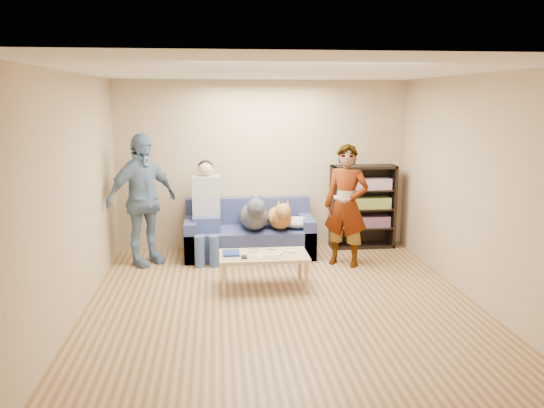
{
  "coord_description": "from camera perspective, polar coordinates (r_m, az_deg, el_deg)",
  "views": [
    {
      "loc": [
        -0.72,
        -5.63,
        2.33
      ],
      "look_at": [
        0.0,
        1.2,
        0.95
      ],
      "focal_mm": 35.0,
      "sensor_mm": 36.0,
      "label": 1
    }
  ],
  "objects": [
    {
      "name": "headphone_cup_b",
      "position": [
        6.69,
        0.76,
        -5.14
      ],
      "size": [
        0.07,
        0.07,
        0.02
      ],
      "primitive_type": "cylinder",
      "color": "white",
      "rests_on": "coffee_table"
    },
    {
      "name": "dog_gray",
      "position": [
        7.76,
        -1.93,
        -1.21
      ],
      "size": [
        0.42,
        1.25,
        0.61
      ],
      "color": "#494B53",
      "rests_on": "sofa"
    },
    {
      "name": "controller_b",
      "position": [
        6.67,
        2.17,
        -5.15
      ],
      "size": [
        0.09,
        0.06,
        0.03
      ],
      "primitive_type": "cube",
      "color": "white",
      "rests_on": "coffee_table"
    },
    {
      "name": "camera_silver",
      "position": [
        6.71,
        -2.02,
        -4.95
      ],
      "size": [
        0.11,
        0.06,
        0.05
      ],
      "primitive_type": "cube",
      "color": "silver",
      "rests_on": "coffee_table"
    },
    {
      "name": "person_standing_left",
      "position": [
        7.63,
        -13.8,
        0.45
      ],
      "size": [
        1.13,
        1.04,
        1.86
      ],
      "primitive_type": "imported",
      "rotation": [
        0.0,
        0.0,
        0.69
      ],
      "color": "#6B88AC",
      "rests_on": "ground"
    },
    {
      "name": "ground",
      "position": [
        6.14,
        1.2,
        -10.96
      ],
      "size": [
        5.0,
        5.0,
        0.0
      ],
      "primitive_type": "plane",
      "color": "brown",
      "rests_on": "ground"
    },
    {
      "name": "held_controller",
      "position": [
        7.18,
        6.85,
        0.72
      ],
      "size": [
        0.06,
        0.12,
        0.03
      ],
      "primitive_type": "cube",
      "rotation": [
        0.0,
        0.0,
        -0.18
      ],
      "color": "white",
      "rests_on": "person_standing_right"
    },
    {
      "name": "person_standing_right",
      "position": [
        7.45,
        7.98,
        -0.17
      ],
      "size": [
        0.74,
        0.67,
        1.71
      ],
      "primitive_type": "imported",
      "rotation": [
        0.0,
        0.0,
        -0.53
      ],
      "color": "gray",
      "rests_on": "ground"
    },
    {
      "name": "dog_tan",
      "position": [
        7.8,
        0.87,
        -1.39
      ],
      "size": [
        0.36,
        1.14,
        0.52
      ],
      "color": "#BF8C3A",
      "rests_on": "sofa"
    },
    {
      "name": "notebook_blue",
      "position": [
        6.64,
        -4.4,
        -5.28
      ],
      "size": [
        0.2,
        0.26,
        0.03
      ],
      "primitive_type": "cube",
      "color": "navy",
      "rests_on": "coffee_table"
    },
    {
      "name": "wall_back",
      "position": [
        8.23,
        -0.96,
        4.16
      ],
      "size": [
        4.5,
        0.0,
        4.5
      ],
      "primitive_type": "plane",
      "rotation": [
        1.57,
        0.0,
        0.0
      ],
      "color": "tan",
      "rests_on": "ground"
    },
    {
      "name": "controller_a",
      "position": [
        6.74,
        1.4,
        -4.98
      ],
      "size": [
        0.04,
        0.13,
        0.03
      ],
      "primitive_type": "cube",
      "color": "silver",
      "rests_on": "coffee_table"
    },
    {
      "name": "person_seated",
      "position": [
        7.76,
        -7.08,
        -0.3
      ],
      "size": [
        0.4,
        0.73,
        1.47
      ],
      "color": "#415490",
      "rests_on": "sofa"
    },
    {
      "name": "pen_orange",
      "position": [
        6.46,
        -0.96,
        -5.8
      ],
      "size": [
        0.13,
        0.06,
        0.01
      ],
      "primitive_type": "cylinder",
      "rotation": [
        0.0,
        1.57,
        0.35
      ],
      "color": "orange",
      "rests_on": "coffee_table"
    },
    {
      "name": "ceiling",
      "position": [
        5.68,
        1.31,
        14.08
      ],
      "size": [
        5.0,
        5.0,
        0.0
      ],
      "primitive_type": "plane",
      "rotation": [
        3.14,
        0.0,
        0.0
      ],
      "color": "white",
      "rests_on": "ground"
    },
    {
      "name": "coffee_table",
      "position": [
        6.63,
        -0.91,
        -5.8
      ],
      "size": [
        1.1,
        0.6,
        0.42
      ],
      "color": "tan",
      "rests_on": "ground"
    },
    {
      "name": "wall_front",
      "position": [
        3.37,
        6.68,
        -6.48
      ],
      "size": [
        4.5,
        0.0,
        4.5
      ],
      "primitive_type": "plane",
      "rotation": [
        -1.57,
        0.0,
        0.0
      ],
      "color": "tan",
      "rests_on": "ground"
    },
    {
      "name": "papers",
      "position": [
        6.52,
        -0.39,
        -5.59
      ],
      "size": [
        0.26,
        0.2,
        0.02
      ],
      "primitive_type": "cube",
      "color": "silver",
      "rests_on": "coffee_table"
    },
    {
      "name": "wall_left",
      "position": [
        5.92,
        -20.88,
        0.6
      ],
      "size": [
        0.0,
        5.0,
        5.0
      ],
      "primitive_type": "plane",
      "rotation": [
        1.57,
        0.0,
        1.57
      ],
      "color": "tan",
      "rests_on": "ground"
    },
    {
      "name": "wallet",
      "position": [
        6.48,
        -3.02,
        -5.72
      ],
      "size": [
        0.07,
        0.12,
        0.02
      ],
      "primitive_type": "cube",
      "color": "black",
      "rests_on": "coffee_table"
    },
    {
      "name": "wall_right",
      "position": [
        6.45,
        21.51,
        1.38
      ],
      "size": [
        0.0,
        5.0,
        5.0
      ],
      "primitive_type": "plane",
      "rotation": [
        1.57,
        0.0,
        -1.57
      ],
      "color": "tan",
      "rests_on": "ground"
    },
    {
      "name": "magazine",
      "position": [
        6.54,
        -0.14,
        -5.42
      ],
      "size": [
        0.22,
        0.17,
        0.01
      ],
      "primitive_type": "cube",
      "color": "#B0A78D",
      "rests_on": "coffee_table"
    },
    {
      "name": "blanket",
      "position": [
        7.9,
        2.8,
        -1.98
      ],
      "size": [
        0.47,
        0.39,
        0.16
      ],
      "primitive_type": "ellipsoid",
      "color": "#BBBBC0",
      "rests_on": "sofa"
    },
    {
      "name": "bookshelf",
      "position": [
        8.44,
        9.7,
        -0.08
      ],
      "size": [
        1.0,
        0.34,
        1.3
      ],
      "color": "black",
      "rests_on": "ground"
    },
    {
      "name": "sofa",
      "position": [
        8.01,
        -2.46,
        -3.48
      ],
      "size": [
        1.9,
        0.85,
        0.82
      ],
      "color": "#515B93",
      "rests_on": "ground"
    },
    {
      "name": "pen_black",
      "position": [
        6.8,
        -0.03,
        -4.92
      ],
      "size": [
        0.13,
        0.08,
        0.01
      ],
      "primitive_type": "cylinder",
      "rotation": [
        0.0,
        1.57,
        -0.52
      ],
      "color": "black",
      "rests_on": "coffee_table"
    },
    {
      "name": "headphone_cup_a",
      "position": [
        6.61,
        0.84,
        -5.33
      ],
      "size": [
        0.07,
        0.07,
        0.02
      ],
      "primitive_type": "cylinder",
      "color": "silver",
      "rests_on": "coffee_table"
    }
  ]
}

